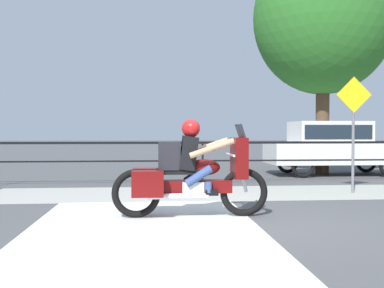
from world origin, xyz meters
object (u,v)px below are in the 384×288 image
at_px(street_sign, 353,119).
at_px(tree_behind_sign, 323,18).
at_px(motorcycle, 189,173).
at_px(parked_car, 334,144).

xyz_separation_m(street_sign, tree_behind_sign, (0.95, 4.49, 3.22)).
height_order(motorcycle, street_sign, street_sign).
bearing_deg(tree_behind_sign, parked_car, -45.53).
relative_size(motorcycle, parked_car, 0.58).
bearing_deg(parked_car, motorcycle, -122.74).
bearing_deg(parked_car, tree_behind_sign, 138.08).
distance_m(street_sign, tree_behind_sign, 5.61).
relative_size(parked_car, street_sign, 1.67).
distance_m(motorcycle, parked_car, 8.39).
xyz_separation_m(motorcycle, street_sign, (3.76, 2.53, 0.91)).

